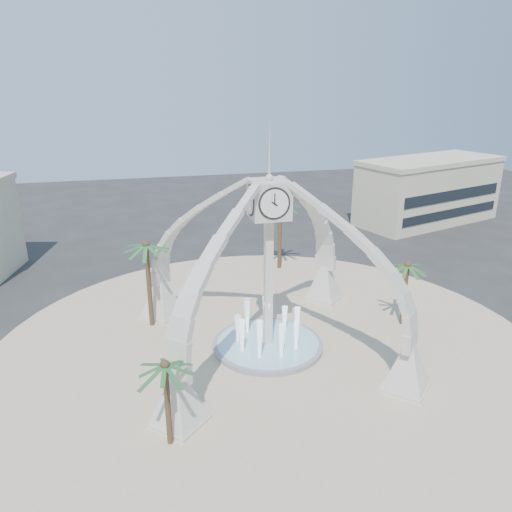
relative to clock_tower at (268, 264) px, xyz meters
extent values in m
plane|color=#282828|center=(0.00, 0.00, -6.49)|extent=(140.00, 140.00, 0.00)
cylinder|color=tan|center=(0.00, 0.00, -6.46)|extent=(40.00, 40.00, 0.06)
cube|color=beige|center=(0.00, 0.00, -1.59)|extent=(0.55, 0.55, 9.80)
cube|color=beige|center=(0.00, 0.00, 4.56)|extent=(2.50, 2.50, 2.50)
cone|color=beige|center=(0.00, 0.00, 7.81)|extent=(0.20, 0.20, 4.00)
cylinder|color=white|center=(0.00, -1.29, 4.56)|extent=(1.84, 0.04, 1.84)
pyramid|color=beige|center=(7.07, 7.07, -4.89)|extent=(3.80, 3.80, 3.20)
pyramid|color=beige|center=(-7.07, 7.07, -4.89)|extent=(3.80, 3.80, 3.20)
pyramid|color=beige|center=(-7.07, -7.07, -4.89)|extent=(3.80, 3.80, 3.20)
pyramid|color=beige|center=(7.07, -7.07, -4.89)|extent=(3.80, 3.80, 3.20)
cylinder|color=gray|center=(0.00, 0.00, -6.29)|extent=(8.00, 8.00, 0.40)
cylinder|color=#95CEDE|center=(0.00, 0.00, -6.07)|extent=(7.40, 7.40, 0.04)
cone|color=white|center=(0.00, 0.00, -4.47)|extent=(0.60, 0.60, 3.20)
cube|color=#BFB595|center=(30.00, 28.00, -2.49)|extent=(21.49, 13.79, 8.00)
cube|color=#BFB595|center=(30.00, 28.00, 1.81)|extent=(21.87, 14.17, 0.60)
cylinder|color=brown|center=(11.34, 1.01, -3.91)|extent=(0.34, 0.34, 5.17)
cylinder|color=brown|center=(-8.03, 5.53, -3.04)|extent=(0.36, 0.36, 6.89)
cylinder|color=brown|center=(5.39, 15.41, -2.93)|extent=(0.41, 0.41, 7.13)
cylinder|color=brown|center=(-7.74, -8.58, -4.00)|extent=(0.31, 0.31, 4.98)
camera|label=1|loc=(-8.50, -30.92, 11.98)|focal=35.00mm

